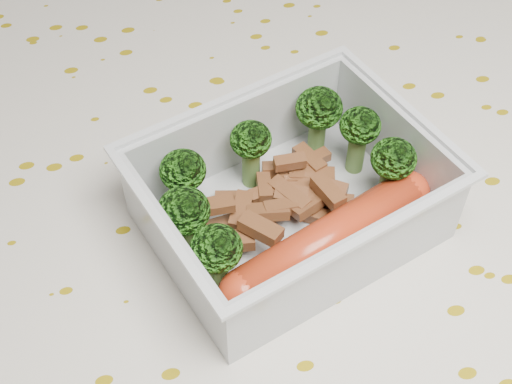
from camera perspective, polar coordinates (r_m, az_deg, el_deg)
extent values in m
cube|color=brown|center=(0.44, 1.25, -4.44)|extent=(1.40, 0.90, 0.04)
cube|color=silver|center=(0.42, 1.31, -2.60)|extent=(1.46, 0.96, 0.01)
cube|color=silver|center=(0.41, 2.66, -2.49)|extent=(0.18, 0.16, 0.00)
cube|color=silver|center=(0.42, -1.44, 4.75)|extent=(0.14, 0.05, 0.05)
cube|color=silver|center=(0.37, 7.70, -5.76)|extent=(0.14, 0.05, 0.05)
cube|color=silver|center=(0.43, 11.00, 3.92)|extent=(0.04, 0.10, 0.05)
cube|color=silver|center=(0.37, -6.67, -4.78)|extent=(0.04, 0.10, 0.05)
cube|color=silver|center=(0.41, -1.81, 7.67)|extent=(0.15, 0.05, 0.00)
cube|color=silver|center=(0.34, 8.55, -3.76)|extent=(0.15, 0.05, 0.00)
cube|color=silver|center=(0.41, 11.96, 6.66)|extent=(0.04, 0.11, 0.00)
cube|color=silver|center=(0.35, -7.62, -2.57)|extent=(0.04, 0.11, 0.00)
cylinder|color=#608C3F|center=(0.41, -5.63, -0.37)|extent=(0.01, 0.01, 0.03)
ellipsoid|color=#2E8216|center=(0.39, -5.88, 1.73)|extent=(0.03, 0.03, 0.02)
cylinder|color=#608C3F|center=(0.42, -0.40, 2.10)|extent=(0.01, 0.01, 0.03)
ellipsoid|color=#2E8216|center=(0.40, -0.42, 4.23)|extent=(0.02, 0.02, 0.02)
cylinder|color=#608C3F|center=(0.44, 4.88, 4.59)|extent=(0.01, 0.01, 0.03)
ellipsoid|color=#2E8216|center=(0.43, 5.08, 6.72)|extent=(0.03, 0.03, 0.02)
cylinder|color=#608C3F|center=(0.39, -5.55, -3.56)|extent=(0.01, 0.01, 0.03)
ellipsoid|color=#2E8216|center=(0.37, -5.80, -1.51)|extent=(0.03, 0.03, 0.02)
cylinder|color=#608C3F|center=(0.43, 8.01, 3.17)|extent=(0.01, 0.01, 0.03)
ellipsoid|color=#2E8216|center=(0.42, 8.34, 5.28)|extent=(0.02, 0.02, 0.02)
cylinder|color=#608C3F|center=(0.38, -3.04, -6.53)|extent=(0.01, 0.01, 0.03)
ellipsoid|color=#2E8216|center=(0.36, -3.19, -4.53)|extent=(0.03, 0.03, 0.02)
cylinder|color=#608C3F|center=(0.42, 10.51, 0.56)|extent=(0.01, 0.01, 0.03)
ellipsoid|color=#2E8216|center=(0.40, 10.95, 2.65)|extent=(0.03, 0.03, 0.02)
cube|color=brown|center=(0.43, 4.37, 1.55)|extent=(0.01, 0.02, 0.01)
cube|color=brown|center=(0.41, -0.24, -0.85)|extent=(0.03, 0.01, 0.01)
cube|color=brown|center=(0.41, 5.49, 0.33)|extent=(0.03, 0.02, 0.01)
cube|color=brown|center=(0.43, 3.86, 2.19)|extent=(0.02, 0.01, 0.01)
cube|color=brown|center=(0.39, -1.74, -3.93)|extent=(0.02, 0.01, 0.01)
cube|color=brown|center=(0.42, 3.63, 0.98)|extent=(0.02, 0.01, 0.01)
cube|color=brown|center=(0.40, 0.96, -1.60)|extent=(0.03, 0.02, 0.01)
cube|color=brown|center=(0.41, 2.72, 2.42)|extent=(0.02, 0.01, 0.01)
cube|color=brown|center=(0.41, -0.05, -1.81)|extent=(0.01, 0.02, 0.01)
cube|color=brown|center=(0.40, 4.32, -0.93)|extent=(0.03, 0.02, 0.01)
cube|color=brown|center=(0.41, 1.29, 0.13)|extent=(0.03, 0.01, 0.01)
cube|color=brown|center=(0.42, 3.46, 1.04)|extent=(0.03, 0.02, 0.01)
cube|color=brown|center=(0.38, 0.37, -2.96)|extent=(0.02, 0.02, 0.01)
cube|color=brown|center=(0.40, 5.78, 0.03)|extent=(0.02, 0.02, 0.01)
cube|color=brown|center=(0.39, -3.11, -1.06)|extent=(0.02, 0.01, 0.01)
cube|color=brown|center=(0.40, 2.00, -1.25)|extent=(0.02, 0.01, 0.01)
cube|color=brown|center=(0.41, 0.68, 0.34)|extent=(0.01, 0.02, 0.01)
cube|color=brown|center=(0.42, 5.66, -0.62)|extent=(0.02, 0.02, 0.01)
cube|color=brown|center=(0.42, 4.24, 2.38)|extent=(0.03, 0.02, 0.01)
cube|color=brown|center=(0.42, 1.87, 1.82)|extent=(0.02, 0.01, 0.01)
cube|color=brown|center=(0.41, 4.64, -1.86)|extent=(0.02, 0.02, 0.01)
cube|color=brown|center=(0.42, 1.31, 0.63)|extent=(0.02, 0.02, 0.01)
cube|color=brown|center=(0.41, 2.71, -0.14)|extent=(0.02, 0.03, 0.01)
cube|color=brown|center=(0.41, 4.14, -0.36)|extent=(0.02, 0.02, 0.01)
cube|color=brown|center=(0.42, 4.29, 2.57)|extent=(0.02, 0.02, 0.01)
cube|color=brown|center=(0.43, 2.39, 1.42)|extent=(0.02, 0.02, 0.01)
cube|color=brown|center=(0.42, 5.89, -0.78)|extent=(0.03, 0.02, 0.01)
cube|color=brown|center=(0.42, 4.48, 1.37)|extent=(0.03, 0.02, 0.01)
cube|color=brown|center=(0.40, -1.20, -1.51)|extent=(0.02, 0.03, 0.01)
cube|color=brown|center=(0.40, -2.57, -2.70)|extent=(0.03, 0.01, 0.01)
cube|color=brown|center=(0.42, -1.67, -0.57)|extent=(0.03, 0.02, 0.01)
cube|color=brown|center=(0.41, 2.84, -0.26)|extent=(0.02, 0.02, 0.01)
cylinder|color=#BD3517|center=(0.39, 5.90, -3.83)|extent=(0.12, 0.07, 0.03)
sphere|color=#BD3517|center=(0.41, 12.03, -0.03)|extent=(0.03, 0.03, 0.03)
sphere|color=#BD3517|center=(0.36, -1.11, -8.08)|extent=(0.03, 0.03, 0.03)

